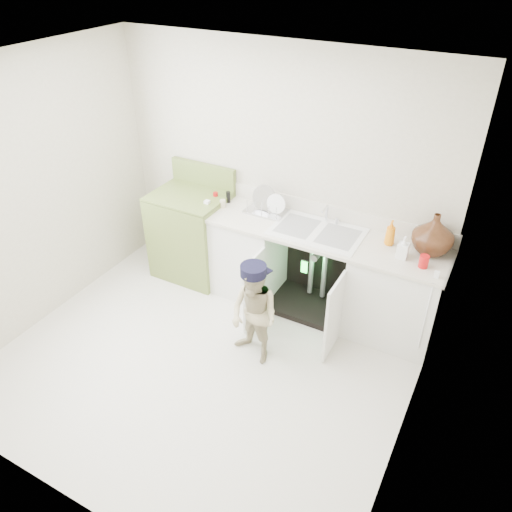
# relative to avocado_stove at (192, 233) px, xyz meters

# --- Properties ---
(ground) EXTENTS (3.50, 3.50, 0.00)m
(ground) POSITION_rel_avocado_stove_xyz_m (0.88, -1.18, -0.49)
(ground) COLOR #BAB4A3
(ground) RESTS_ON ground
(room_shell) EXTENTS (6.00, 5.50, 1.26)m
(room_shell) POSITION_rel_avocado_stove_xyz_m (0.88, -1.18, 0.76)
(room_shell) COLOR beige
(room_shell) RESTS_ON ground
(counter_run) EXTENTS (2.44, 1.02, 1.27)m
(counter_run) POSITION_rel_avocado_stove_xyz_m (1.48, 0.03, -0.01)
(counter_run) COLOR silver
(counter_run) RESTS_ON ground
(avocado_stove) EXTENTS (0.77, 0.65, 1.20)m
(avocado_stove) POSITION_rel_avocado_stove_xyz_m (0.00, 0.00, 0.00)
(avocado_stove) COLOR olive
(avocado_stove) RESTS_ON ground
(repair_worker) EXTENTS (0.55, 0.81, 0.98)m
(repair_worker) POSITION_rel_avocado_stove_xyz_m (1.25, -0.88, -0.00)
(repair_worker) COLOR beige
(repair_worker) RESTS_ON ground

